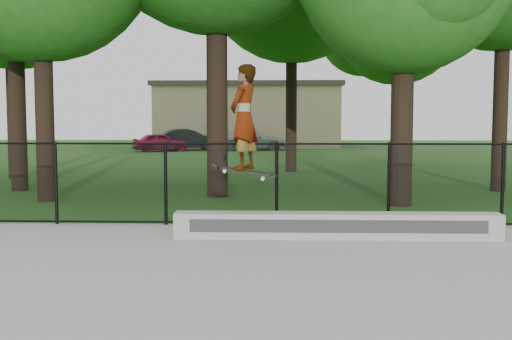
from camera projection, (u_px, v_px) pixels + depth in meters
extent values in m
cube|color=#9D9C98|center=(337.00, 226.00, 10.29)|extent=(5.22, 0.40, 0.41)
imported|color=maroon|center=(160.00, 142.00, 37.26)|extent=(3.38, 2.42, 1.08)
imported|color=black|center=(188.00, 140.00, 38.45)|extent=(3.78, 2.43, 1.28)
imported|color=#939BA6|center=(252.00, 140.00, 38.67)|extent=(3.88, 1.85, 1.20)
cube|color=black|center=(244.00, 171.00, 10.18)|extent=(0.84, 0.23, 0.15)
imported|color=#C2FFFE|center=(244.00, 117.00, 10.11)|extent=(0.61, 0.71, 1.66)
cylinder|color=black|center=(56.00, 183.00, 11.61)|extent=(0.06, 0.06, 1.50)
cylinder|color=black|center=(166.00, 183.00, 11.54)|extent=(0.06, 0.06, 1.50)
cylinder|color=black|center=(277.00, 184.00, 11.48)|extent=(0.06, 0.06, 1.50)
cylinder|color=black|center=(389.00, 184.00, 11.41)|extent=(0.06, 0.06, 1.50)
cylinder|color=black|center=(503.00, 185.00, 11.34)|extent=(0.06, 0.06, 1.50)
cylinder|color=black|center=(277.00, 144.00, 11.42)|extent=(16.00, 0.04, 0.04)
cylinder|color=black|center=(277.00, 223.00, 11.53)|extent=(16.00, 0.04, 0.04)
cube|color=black|center=(277.00, 184.00, 11.48)|extent=(16.00, 0.01, 1.50)
cylinder|color=black|center=(44.00, 106.00, 15.13)|extent=(0.44, 0.44, 4.51)
cylinder|color=black|center=(217.00, 87.00, 15.95)|extent=(0.44, 0.44, 5.51)
cylinder|color=black|center=(402.00, 116.00, 14.37)|extent=(0.44, 0.44, 4.03)
cylinder|color=black|center=(501.00, 96.00, 17.20)|extent=(0.44, 0.44, 5.15)
cylinder|color=black|center=(14.00, 104.00, 20.70)|extent=(0.44, 0.44, 4.83)
cylinder|color=black|center=(291.00, 98.00, 23.35)|extent=(0.44, 0.44, 5.39)
cylinder|color=black|center=(395.00, 110.00, 27.21)|extent=(0.44, 0.44, 4.59)
sphere|color=#205316|center=(397.00, 19.00, 26.90)|extent=(5.51, 5.51, 5.51)
cylinder|color=black|center=(17.00, 104.00, 17.30)|extent=(0.44, 0.44, 4.73)
cube|color=tan|center=(248.00, 117.00, 43.42)|extent=(12.00, 6.00, 4.00)
cube|color=#3F3833|center=(248.00, 85.00, 43.24)|extent=(12.40, 6.40, 0.30)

